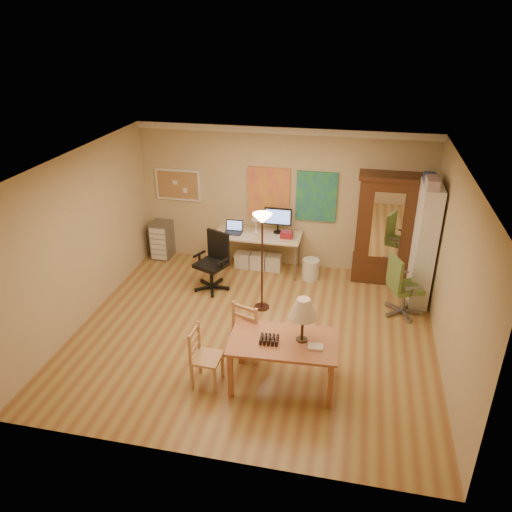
% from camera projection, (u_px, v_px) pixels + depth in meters
% --- Properties ---
extents(floor, '(5.50, 5.50, 0.00)m').
position_uv_depth(floor, '(254.00, 333.00, 7.80)').
color(floor, brown).
rests_on(floor, ground).
extents(crown_molding, '(5.50, 0.08, 0.12)m').
position_uv_depth(crown_molding, '(283.00, 130.00, 8.81)').
color(crown_molding, white).
rests_on(crown_molding, floor).
extents(corkboard, '(0.90, 0.04, 0.62)m').
position_uv_depth(corkboard, '(178.00, 185.00, 9.71)').
color(corkboard, '#997D48').
rests_on(corkboard, floor).
extents(art_panel_left, '(0.80, 0.04, 1.00)m').
position_uv_depth(art_panel_left, '(269.00, 193.00, 9.39)').
color(art_panel_left, gold).
rests_on(art_panel_left, floor).
extents(art_panel_right, '(0.75, 0.04, 0.95)m').
position_uv_depth(art_panel_right, '(316.00, 197.00, 9.22)').
color(art_panel_right, '#216987').
rests_on(art_panel_right, floor).
extents(dining_table, '(1.44, 0.91, 1.31)m').
position_uv_depth(dining_table, '(290.00, 332.00, 6.37)').
color(dining_table, '#9C5333').
rests_on(dining_table, floor).
extents(ladder_chair_back, '(0.54, 0.53, 0.92)m').
position_uv_depth(ladder_chair_back, '(250.00, 330.00, 7.11)').
color(ladder_chair_back, tan).
rests_on(ladder_chair_back, floor).
extents(ladder_chair_left, '(0.38, 0.40, 0.84)m').
position_uv_depth(ladder_chair_left, '(205.00, 358.00, 6.59)').
color(ladder_chair_left, tan).
rests_on(ladder_chair_left, floor).
extents(torchiere_lamp, '(0.31, 0.31, 1.70)m').
position_uv_depth(torchiere_lamp, '(262.00, 234.00, 7.87)').
color(torchiere_lamp, '#3B1F17').
rests_on(torchiere_lamp, floor).
extents(computer_desk, '(1.64, 0.72, 1.24)m').
position_uv_depth(computer_desk, '(259.00, 248.00, 9.57)').
color(computer_desk, '#C3B78E').
rests_on(computer_desk, floor).
extents(office_chair_black, '(0.65, 0.65, 1.06)m').
position_uv_depth(office_chair_black, '(213.00, 274.00, 8.95)').
color(office_chair_black, black).
rests_on(office_chair_black, floor).
extents(office_chair_green, '(0.65, 0.65, 1.05)m').
position_uv_depth(office_chair_green, '(402.00, 299.00, 8.18)').
color(office_chair_green, slate).
rests_on(office_chair_green, floor).
extents(drawer_cart, '(0.38, 0.45, 0.75)m').
position_uv_depth(drawer_cart, '(162.00, 240.00, 10.10)').
color(drawer_cart, slate).
rests_on(drawer_cart, floor).
extents(armoire, '(1.10, 0.52, 2.02)m').
position_uv_depth(armoire, '(385.00, 236.00, 9.02)').
color(armoire, '#34170E').
rests_on(armoire, floor).
extents(bookshelf, '(0.31, 0.83, 2.07)m').
position_uv_depth(bookshelf, '(424.00, 245.00, 8.30)').
color(bookshelf, white).
rests_on(bookshelf, floor).
extents(wastebin, '(0.32, 0.32, 0.40)m').
position_uv_depth(wastebin, '(311.00, 269.00, 9.31)').
color(wastebin, silver).
rests_on(wastebin, floor).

